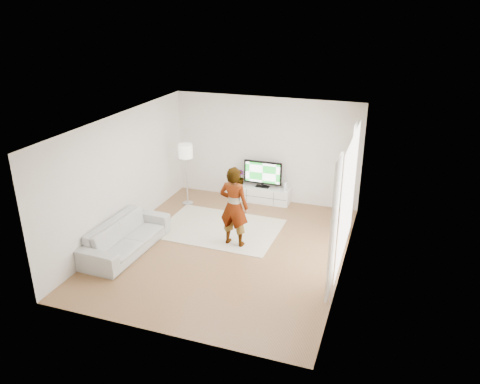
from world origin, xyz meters
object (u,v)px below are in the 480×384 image
(rug, at_px, (220,228))
(sofa, at_px, (126,236))
(media_console, at_px, (262,194))
(television, at_px, (263,173))
(floor_lamp, at_px, (186,154))
(player, at_px, (234,206))

(rug, distance_m, sofa, 2.26)
(media_console, bearing_deg, television, 90.00)
(floor_lamp, bearing_deg, television, 23.16)
(media_console, xyz_separation_m, rug, (-0.48, -1.90, -0.20))
(rug, relative_size, sofa, 1.21)
(media_console, distance_m, floor_lamp, 2.33)
(television, bearing_deg, floor_lamp, -156.84)
(media_console, relative_size, sofa, 0.65)
(player, bearing_deg, floor_lamp, -36.87)
(floor_lamp, bearing_deg, rug, -39.53)
(television, distance_m, sofa, 4.11)
(rug, xyz_separation_m, floor_lamp, (-1.38, 1.14, 1.38))
(player, distance_m, floor_lamp, 2.66)
(television, relative_size, sofa, 0.45)
(television, bearing_deg, player, -87.68)
(floor_lamp, bearing_deg, sofa, -93.00)
(sofa, bearing_deg, floor_lamp, -0.93)
(player, height_order, sofa, player)
(sofa, relative_size, floor_lamp, 1.39)
(rug, bearing_deg, floor_lamp, 140.47)
(rug, relative_size, floor_lamp, 1.68)
(television, height_order, player, player)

